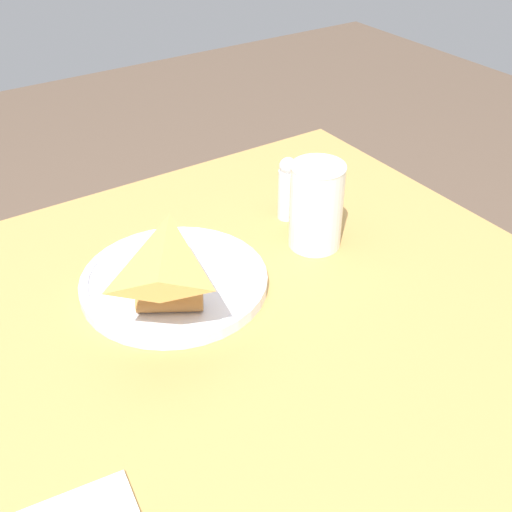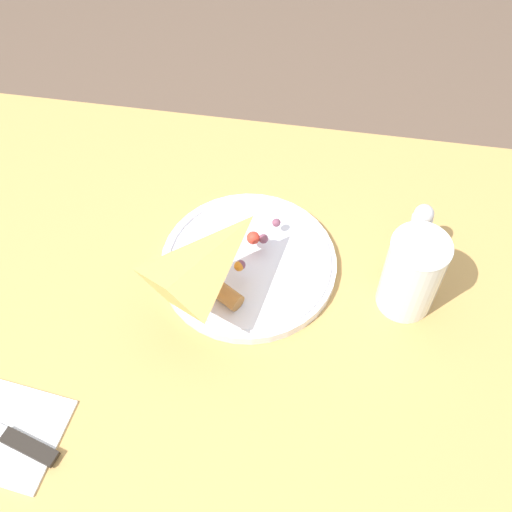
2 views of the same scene
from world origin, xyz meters
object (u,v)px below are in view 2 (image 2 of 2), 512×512
Objects in this scene: dining_table at (164,356)px; salt_shaker at (418,231)px; plate_pizza at (249,261)px; milk_glass at (412,276)px.

dining_table is 11.58× the size of salt_shaker.
plate_pizza is 0.24m from salt_shaker.
milk_glass is 1.25× the size of salt_shaker.
milk_glass is (-0.22, 0.02, 0.05)m from plate_pizza.
milk_glass is at bearing -164.86° from dining_table.
milk_glass is at bearing 83.43° from salt_shaker.
salt_shaker is at bearing -96.57° from milk_glass.
dining_table is at bearing 26.89° from salt_shaker.
milk_glass is (-0.33, -0.09, 0.16)m from dining_table.
salt_shaker is (-0.34, -0.17, 0.15)m from dining_table.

